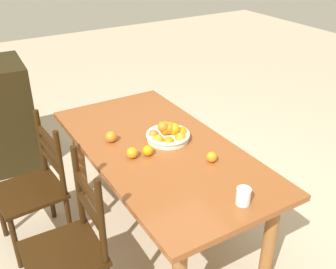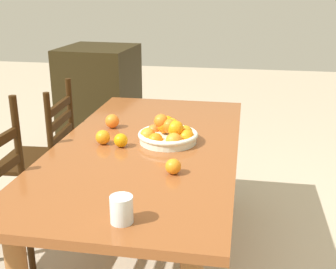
{
  "view_description": "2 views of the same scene",
  "coord_description": "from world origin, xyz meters",
  "views": [
    {
      "loc": [
        -1.94,
        1.11,
        2.03
      ],
      "look_at": [
        0.05,
        -0.1,
        0.77
      ],
      "focal_mm": 42.21,
      "sensor_mm": 36.0,
      "label": 1
    },
    {
      "loc": [
        -1.97,
        -0.45,
        1.48
      ],
      "look_at": [
        0.05,
        -0.1,
        0.77
      ],
      "focal_mm": 46.97,
      "sensor_mm": 36.0,
      "label": 2
    }
  ],
  "objects": [
    {
      "name": "ground_plane",
      "position": [
        0.0,
        0.0,
        0.0
      ],
      "size": [
        12.0,
        12.0,
        0.0
      ],
      "primitive_type": "plane",
      "color": "#B7A78D"
    },
    {
      "name": "dining_table",
      "position": [
        0.0,
        0.0,
        0.62
      ],
      "size": [
        1.75,
        0.88,
        0.73
      ],
      "color": "brown",
      "rests_on": "ground"
    },
    {
      "name": "chair_near_window",
      "position": [
        -0.31,
        0.74,
        0.45
      ],
      "size": [
        0.42,
        0.42,
        0.98
      ],
      "rotation": [
        0.0,
        0.0,
        3.12
      ],
      "color": "black",
      "rests_on": "ground"
    },
    {
      "name": "chair_by_cabinet",
      "position": [
        0.38,
        0.75,
        0.44
      ],
      "size": [
        0.45,
        0.45,
        0.91
      ],
      "rotation": [
        0.0,
        0.0,
        3.2
      ],
      "color": "black",
      "rests_on": "ground"
    },
    {
      "name": "fruit_bowl",
      "position": [
        0.05,
        -0.1,
        0.77
      ],
      "size": [
        0.3,
        0.3,
        0.14
      ],
      "color": "silver",
      "rests_on": "dining_table"
    },
    {
      "name": "orange_loose_0",
      "position": [
        -0.05,
        0.12,
        0.76
      ],
      "size": [
        0.07,
        0.07,
        0.07
      ],
      "primitive_type": "sphere",
      "color": "orange",
      "rests_on": "dining_table"
    },
    {
      "name": "orange_loose_1",
      "position": [
        -0.32,
        -0.18,
        0.76
      ],
      "size": [
        0.07,
        0.07,
        0.07
      ],
      "primitive_type": "sphere",
      "color": "orange",
      "rests_on": "dining_table"
    },
    {
      "name": "orange_loose_2",
      "position": [
        -0.03,
        0.21,
        0.76
      ],
      "size": [
        0.07,
        0.07,
        0.07
      ],
      "primitive_type": "sphere",
      "color": "orange",
      "rests_on": "dining_table"
    },
    {
      "name": "orange_loose_3",
      "position": [
        0.22,
        0.24,
        0.76
      ],
      "size": [
        0.08,
        0.08,
        0.08
      ],
      "primitive_type": "sphere",
      "color": "orange",
      "rests_on": "dining_table"
    },
    {
      "name": "drinking_glass",
      "position": [
        -0.74,
        -0.08,
        0.77
      ],
      "size": [
        0.08,
        0.08,
        0.09
      ],
      "primitive_type": "cylinder",
      "color": "silver",
      "rests_on": "dining_table"
    }
  ]
}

